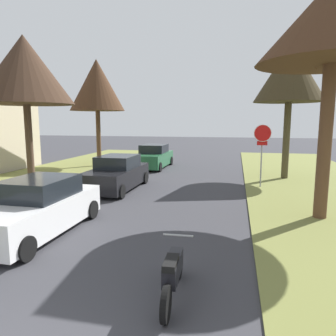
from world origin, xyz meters
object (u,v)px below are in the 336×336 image
object	(u,v)px
parked_sedan_black	(117,174)
parked_motorcycle	(173,273)
street_tree_right_mid_b	(290,73)
street_tree_right_mid_a	(334,22)
street_tree_left_mid_b	(24,70)
street_tree_left_far	(97,85)
parked_sedan_green	(153,157)
stop_sign_far	(262,142)
parked_sedan_white	(37,208)

from	to	relation	value
parked_sedan_black	parked_motorcycle	distance (m)	9.54
street_tree_right_mid_b	street_tree_right_mid_a	bearing A→B (deg)	-89.37
street_tree_left_mid_b	street_tree_left_far	bearing A→B (deg)	87.84
street_tree_right_mid_a	parked_motorcycle	bearing A→B (deg)	-124.17
parked_motorcycle	street_tree_right_mid_a	bearing A→B (deg)	55.83
street_tree_right_mid_a	parked_sedan_green	xyz separation A→B (m)	(-8.27, 9.93, -5.41)
parked_sedan_green	parked_motorcycle	size ratio (longest dim) A/B	2.16
stop_sign_far	street_tree_left_mid_b	world-z (taller)	street_tree_left_mid_b
street_tree_right_mid_a	street_tree_left_far	size ratio (longest dim) A/B	1.02
stop_sign_far	parked_sedan_green	xyz separation A→B (m)	(-6.72, 5.28, -1.47)
stop_sign_far	parked_motorcycle	world-z (taller)	stop_sign_far
parked_sedan_green	street_tree_left_far	bearing A→B (deg)	-177.83
street_tree_left_mid_b	street_tree_left_far	world-z (taller)	street_tree_left_far
street_tree_right_mid_a	parked_sedan_white	size ratio (longest dim) A/B	1.68
street_tree_left_mid_b	street_tree_right_mid_a	bearing A→B (deg)	-11.48
street_tree_left_mid_b	parked_sedan_white	bearing A→B (deg)	-53.24
street_tree_right_mid_a	parked_motorcycle	size ratio (longest dim) A/B	3.62
parked_sedan_black	parked_sedan_green	xyz separation A→B (m)	(-0.09, 7.06, 0.00)
stop_sign_far	parked_sedan_white	size ratio (longest dim) A/B	0.67
street_tree_left_mid_b	parked_sedan_white	world-z (taller)	street_tree_left_mid_b
stop_sign_far	parked_sedan_green	distance (m)	8.68
street_tree_left_far	parked_sedan_green	bearing A→B (deg)	2.17
street_tree_right_mid_a	street_tree_left_mid_b	size ratio (longest dim) A/B	1.05
street_tree_right_mid_b	street_tree_left_far	size ratio (longest dim) A/B	0.99
street_tree_right_mid_b	parked_sedan_black	distance (m)	10.50
stop_sign_far	street_tree_right_mid_a	world-z (taller)	street_tree_right_mid_a
parked_motorcycle	street_tree_left_mid_b	bearing A→B (deg)	136.82
street_tree_left_far	street_tree_right_mid_b	bearing A→B (deg)	-11.36
street_tree_left_mid_b	parked_sedan_black	distance (m)	6.44
stop_sign_far	street_tree_left_far	xyz separation A→B (m)	(-10.66, 5.14, 3.39)
street_tree_right_mid_b	parked_sedan_white	world-z (taller)	street_tree_right_mid_b
parked_sedan_green	parked_sedan_white	bearing A→B (deg)	-89.87
stop_sign_far	parked_sedan_black	bearing A→B (deg)	-165.01
parked_sedan_black	parked_motorcycle	bearing A→B (deg)	-62.67
stop_sign_far	street_tree_left_mid_b	distance (m)	11.61
stop_sign_far	street_tree_right_mid_b	distance (m)	4.64
parked_sedan_black	parked_motorcycle	xyz separation A→B (m)	(4.38, -8.47, -0.24)
street_tree_right_mid_a	parked_sedan_white	distance (m)	10.35
parked_sedan_black	street_tree_left_mid_b	bearing A→B (deg)	-175.56
street_tree_left_mid_b	parked_motorcycle	distance (m)	12.92
street_tree_left_far	street_tree_right_mid_a	bearing A→B (deg)	-38.70
parked_sedan_black	street_tree_right_mid_a	bearing A→B (deg)	-19.31
street_tree_left_mid_b	street_tree_right_mid_b	bearing A→B (deg)	21.19
street_tree_right_mid_a	street_tree_left_mid_b	xyz separation A→B (m)	(-12.48, 2.53, -0.62)
street_tree_right_mid_a	stop_sign_far	bearing A→B (deg)	108.47
street_tree_right_mid_b	parked_sedan_green	world-z (taller)	street_tree_right_mid_b
street_tree_right_mid_a	street_tree_left_far	bearing A→B (deg)	141.30
stop_sign_far	parked_sedan_white	xyz separation A→B (m)	(-6.69, -7.78, -1.47)
street_tree_right_mid_b	parked_sedan_white	size ratio (longest dim) A/B	1.63
street_tree_right_mid_a	street_tree_right_mid_b	xyz separation A→B (m)	(-0.08, 7.34, -0.47)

